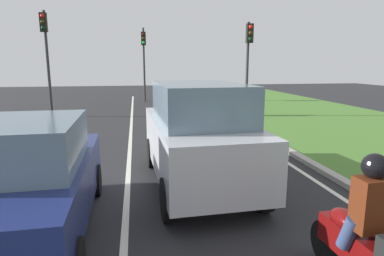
# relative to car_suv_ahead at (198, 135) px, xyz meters

# --- Properties ---
(ground_plane) EXTENTS (60.00, 60.00, 0.00)m
(ground_plane) POSITION_rel_car_suv_ahead_xyz_m (-0.85, 4.94, -1.17)
(ground_plane) COLOR #262628
(lane_line_center) EXTENTS (0.12, 32.00, 0.01)m
(lane_line_center) POSITION_rel_car_suv_ahead_xyz_m (-1.55, 4.94, -1.16)
(lane_line_center) COLOR silver
(lane_line_center) RESTS_ON ground
(lane_line_right_edge) EXTENTS (0.12, 32.00, 0.01)m
(lane_line_right_edge) POSITION_rel_car_suv_ahead_xyz_m (2.75, 4.94, -1.16)
(lane_line_right_edge) COLOR silver
(lane_line_right_edge) RESTS_ON ground
(grass_verge_right) EXTENTS (9.00, 48.00, 0.06)m
(grass_verge_right) POSITION_rel_car_suv_ahead_xyz_m (7.65, 4.94, -1.14)
(grass_verge_right) COLOR #47752D
(grass_verge_right) RESTS_ON ground
(curb_right) EXTENTS (0.24, 48.00, 0.12)m
(curb_right) POSITION_rel_car_suv_ahead_xyz_m (3.25, 4.94, -1.11)
(curb_right) COLOR #9E9B93
(curb_right) RESTS_ON ground
(car_suv_ahead) EXTENTS (2.12, 4.57, 2.28)m
(car_suv_ahead) POSITION_rel_car_suv_ahead_xyz_m (0.00, 0.00, 0.00)
(car_suv_ahead) COLOR #B7BABF
(car_suv_ahead) RESTS_ON ground
(car_sedan_left_lane) EXTENTS (1.93, 4.35, 1.86)m
(car_sedan_left_lane) POSITION_rel_car_suv_ahead_xyz_m (-2.96, -1.68, -0.25)
(car_sedan_left_lane) COLOR navy
(car_sedan_left_lane) RESTS_ON ground
(motorcycle) EXTENTS (0.41, 1.90, 1.01)m
(motorcycle) POSITION_rel_car_suv_ahead_xyz_m (1.19, -3.89, -0.60)
(motorcycle) COLOR #590A0A
(motorcycle) RESTS_ON ground
(rider_person) EXTENTS (0.51, 0.41, 1.16)m
(rider_person) POSITION_rel_car_suv_ahead_xyz_m (1.19, -3.84, 0.02)
(rider_person) COLOR #4C1E0C
(rider_person) RESTS_ON ground
(traffic_light_near_right) EXTENTS (0.32, 0.50, 4.67)m
(traffic_light_near_right) POSITION_rel_car_suv_ahead_xyz_m (4.21, 8.95, 2.07)
(traffic_light_near_right) COLOR #2D2D2D
(traffic_light_near_right) RESTS_ON ground
(traffic_light_overhead_left) EXTENTS (0.32, 0.50, 5.23)m
(traffic_light_overhead_left) POSITION_rel_car_suv_ahead_xyz_m (-5.60, 10.75, 2.41)
(traffic_light_overhead_left) COLOR #2D2D2D
(traffic_light_overhead_left) RESTS_ON ground
(traffic_light_far_median) EXTENTS (0.32, 0.50, 5.14)m
(traffic_light_far_median) POSITION_rel_car_suv_ahead_xyz_m (-0.67, 16.95, 2.28)
(traffic_light_far_median) COLOR #2D2D2D
(traffic_light_far_median) RESTS_ON ground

